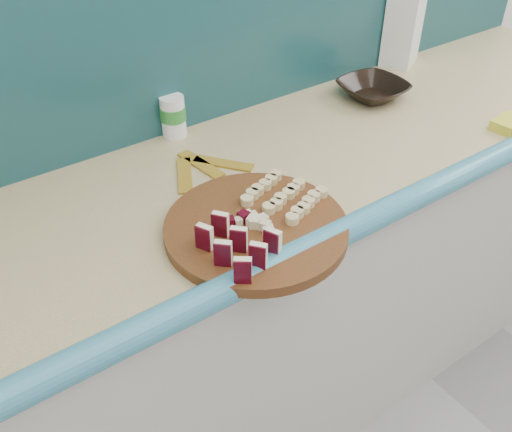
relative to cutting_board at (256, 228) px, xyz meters
The scene contains 11 objects.
kitchen_counter 0.63m from the cutting_board, 27.47° to the left, with size 2.20×0.63×0.91m.
backsplash 0.66m from the cutting_board, 52.21° to the left, with size 2.20×0.02×0.50m, color teal.
cutting_board is the anchor object (origin of this frame).
apple_wedges 0.11m from the cutting_board, 145.65° to the right, with size 0.13×0.17×0.05m.
apple_chunks 0.03m from the cutting_board, 161.12° to the right, with size 0.06×0.06×0.02m.
banana_slices 0.11m from the cutting_board, 19.40° to the left, with size 0.17×0.17×0.02m.
brown_bowl 0.72m from the cutting_board, 26.20° to the left, with size 0.19×0.19×0.05m, color black.
flour_bag 1.01m from the cutting_board, 26.92° to the left, with size 0.14×0.10×0.23m, color white.
canister 0.46m from the cutting_board, 82.40° to the left, with size 0.07×0.07×0.11m.
sponge 0.81m from the cutting_board, ahead, with size 0.09×0.06×0.03m, color yellow.
banana_peel 0.27m from the cutting_board, 82.30° to the left, with size 0.21×0.17×0.01m.
Camera 1 is at (-0.80, 0.56, 1.66)m, focal length 40.00 mm.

